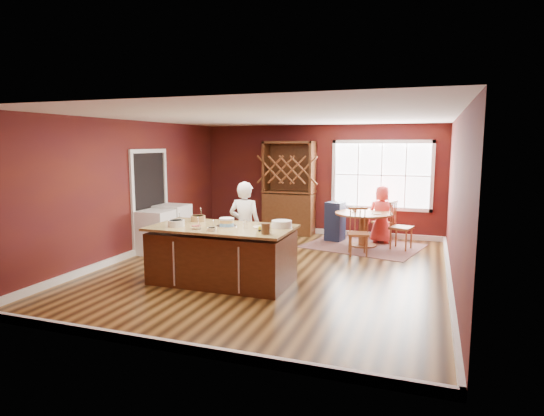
% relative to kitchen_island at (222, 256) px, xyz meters
% --- Properties ---
extents(room_shell, '(7.00, 7.00, 7.00)m').
position_rel_kitchen_island_xyz_m(room_shell, '(0.53, 1.01, 0.91)').
color(room_shell, brown).
rests_on(room_shell, ground).
extents(window, '(2.36, 0.10, 1.66)m').
position_rel_kitchen_island_xyz_m(window, '(2.03, 4.48, 1.06)').
color(window, white).
rests_on(window, room_shell).
extents(doorway, '(0.08, 1.26, 2.13)m').
position_rel_kitchen_island_xyz_m(doorway, '(-2.44, 1.61, 0.59)').
color(doorway, white).
rests_on(doorway, room_shell).
extents(kitchen_island, '(2.30, 1.20, 0.92)m').
position_rel_kitchen_island_xyz_m(kitchen_island, '(0.00, 0.00, 0.00)').
color(kitchen_island, '#3F200E').
rests_on(kitchen_island, ground).
extents(dining_table, '(1.25, 1.25, 0.75)m').
position_rel_kitchen_island_xyz_m(dining_table, '(1.79, 3.40, 0.10)').
color(dining_table, '#965A2B').
rests_on(dining_table, ground).
extents(baker, '(0.59, 0.40, 1.59)m').
position_rel_kitchen_island_xyz_m(baker, '(0.09, 0.74, 0.36)').
color(baker, white).
rests_on(baker, ground).
extents(layer_cake, '(0.33, 0.33, 0.13)m').
position_rel_kitchen_island_xyz_m(layer_cake, '(0.07, 0.04, 0.55)').
color(layer_cake, white).
rests_on(layer_cake, kitchen_island).
extents(bowl_blue, '(0.27, 0.27, 0.10)m').
position_rel_kitchen_island_xyz_m(bowl_blue, '(-0.69, -0.23, 0.53)').
color(bowl_blue, silver).
rests_on(bowl_blue, kitchen_island).
extents(bowl_yellow, '(0.25, 0.25, 0.09)m').
position_rel_kitchen_island_xyz_m(bowl_yellow, '(-0.61, 0.33, 0.53)').
color(bowl_yellow, tan).
rests_on(bowl_yellow, kitchen_island).
extents(bowl_pink, '(0.16, 0.16, 0.06)m').
position_rel_kitchen_island_xyz_m(bowl_pink, '(-0.28, -0.33, 0.51)').
color(bowl_pink, silver).
rests_on(bowl_pink, kitchen_island).
extents(bowl_olive, '(0.14, 0.14, 0.05)m').
position_rel_kitchen_island_xyz_m(bowl_olive, '(0.02, -0.39, 0.51)').
color(bowl_olive, beige).
rests_on(bowl_olive, kitchen_island).
extents(drinking_glass, '(0.07, 0.07, 0.14)m').
position_rel_kitchen_island_xyz_m(drinking_glass, '(0.43, -0.03, 0.55)').
color(drinking_glass, silver).
rests_on(drinking_glass, kitchen_island).
extents(dinner_plate, '(0.27, 0.27, 0.02)m').
position_rel_kitchen_island_xyz_m(dinner_plate, '(0.64, 0.11, 0.49)').
color(dinner_plate, beige).
rests_on(dinner_plate, kitchen_island).
extents(white_tub, '(0.32, 0.32, 0.11)m').
position_rel_kitchen_island_xyz_m(white_tub, '(0.94, 0.25, 0.54)').
color(white_tub, silver).
rests_on(white_tub, kitchen_island).
extents(stoneware_crock, '(0.13, 0.13, 0.16)m').
position_rel_kitchen_island_xyz_m(stoneware_crock, '(0.88, -0.34, 0.56)').
color(stoneware_crock, brown).
rests_on(stoneware_crock, kitchen_island).
extents(toy_figurine, '(0.05, 0.05, 0.09)m').
position_rel_kitchen_island_xyz_m(toy_figurine, '(0.73, -0.20, 0.52)').
color(toy_figurine, '#FFF921').
rests_on(toy_figurine, kitchen_island).
extents(rug, '(2.73, 2.34, 0.01)m').
position_rel_kitchen_island_xyz_m(rug, '(1.79, 3.40, -0.43)').
color(rug, brown).
rests_on(rug, ground).
extents(chair_east, '(0.52, 0.53, 1.04)m').
position_rel_kitchen_island_xyz_m(chair_east, '(2.59, 3.36, 0.08)').
color(chair_east, olive).
rests_on(chair_east, ground).
extents(chair_south, '(0.50, 0.48, 0.97)m').
position_rel_kitchen_island_xyz_m(chair_south, '(1.81, 2.54, 0.05)').
color(chair_south, olive).
rests_on(chair_south, ground).
extents(chair_north, '(0.52, 0.52, 0.91)m').
position_rel_kitchen_island_xyz_m(chair_north, '(2.10, 4.22, 0.01)').
color(chair_north, brown).
rests_on(chair_north, ground).
extents(seated_woman, '(0.65, 0.43, 1.31)m').
position_rel_kitchen_island_xyz_m(seated_woman, '(2.13, 3.89, 0.22)').
color(seated_woman, '#E23D3A').
rests_on(seated_woman, ground).
extents(high_chair, '(0.45, 0.45, 0.94)m').
position_rel_kitchen_island_xyz_m(high_chair, '(1.08, 3.77, 0.03)').
color(high_chair, black).
rests_on(high_chair, ground).
extents(toddler, '(0.18, 0.14, 0.26)m').
position_rel_kitchen_island_xyz_m(toddler, '(1.04, 3.75, 0.37)').
color(toddler, '#8CA5BF').
rests_on(toddler, high_chair).
extents(table_plate, '(0.21, 0.21, 0.02)m').
position_rel_kitchen_island_xyz_m(table_plate, '(2.08, 3.29, 0.32)').
color(table_plate, beige).
rests_on(table_plate, dining_table).
extents(table_cup, '(0.14, 0.14, 0.10)m').
position_rel_kitchen_island_xyz_m(table_cup, '(1.57, 3.52, 0.36)').
color(table_cup, white).
rests_on(table_cup, dining_table).
extents(hutch, '(1.26, 0.52, 2.30)m').
position_rel_kitchen_island_xyz_m(hutch, '(-0.18, 4.23, 0.71)').
color(hutch, black).
rests_on(hutch, ground).
extents(washer, '(0.62, 0.60, 0.90)m').
position_rel_kitchen_island_xyz_m(washer, '(-2.11, 1.29, 0.01)').
color(washer, white).
rests_on(washer, ground).
extents(dryer, '(0.64, 0.62, 0.93)m').
position_rel_kitchen_island_xyz_m(dryer, '(-2.11, 1.93, 0.03)').
color(dryer, silver).
rests_on(dryer, ground).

